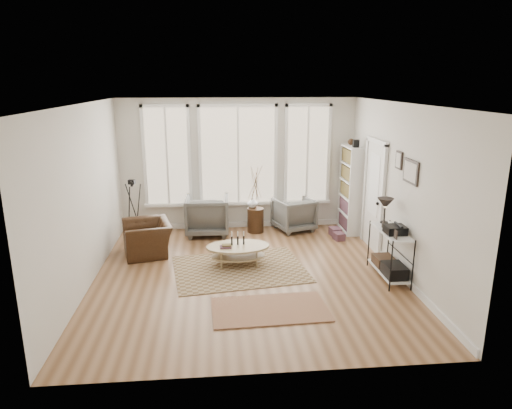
{
  "coord_description": "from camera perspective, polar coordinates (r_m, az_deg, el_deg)",
  "views": [
    {
      "loc": [
        -0.53,
        -7.26,
        3.24
      ],
      "look_at": [
        0.2,
        0.6,
        1.1
      ],
      "focal_mm": 32.0,
      "sensor_mm": 36.0,
      "label": 1
    }
  ],
  "objects": [
    {
      "name": "armchair_left",
      "position": [
        9.95,
        -6.1,
        -1.33
      ],
      "size": [
        0.94,
        0.96,
        0.85
      ],
      "primitive_type": "imported",
      "rotation": [
        0.0,
        0.0,
        3.11
      ],
      "color": "#5E5E59",
      "rests_on": "ground"
    },
    {
      "name": "bookcase",
      "position": [
        10.19,
        11.76,
        1.9
      ],
      "size": [
        0.31,
        0.85,
        2.06
      ],
      "color": "white",
      "rests_on": "ground"
    },
    {
      "name": "side_table",
      "position": [
        9.96,
        -0.06,
        0.57
      ],
      "size": [
        0.36,
        0.36,
        1.52
      ],
      "color": "#372112",
      "rests_on": "ground"
    },
    {
      "name": "armchair_right",
      "position": [
        10.22,
        4.75,
        -1.21
      ],
      "size": [
        1.0,
        1.02,
        0.73
      ],
      "primitive_type": "imported",
      "rotation": [
        0.0,
        0.0,
        3.47
      ],
      "color": "#5E5E59",
      "rests_on": "ground"
    },
    {
      "name": "wall_art",
      "position": [
        7.77,
        18.42,
        4.29
      ],
      "size": [
        0.04,
        0.88,
        0.44
      ],
      "color": "black",
      "rests_on": "ground"
    },
    {
      "name": "door",
      "position": [
        9.21,
        14.53,
        1.39
      ],
      "size": [
        0.09,
        1.06,
        2.22
      ],
      "color": "white",
      "rests_on": "ground"
    },
    {
      "name": "rug_runner",
      "position": [
        6.85,
        1.74,
        -12.92
      ],
      "size": [
        1.73,
        1.01,
        0.01
      ],
      "primitive_type": "cube",
      "rotation": [
        0.0,
        0.0,
        0.04
      ],
      "color": "brown",
      "rests_on": "ground"
    },
    {
      "name": "room",
      "position": [
        7.53,
        -0.96,
        1.22
      ],
      "size": [
        5.5,
        5.54,
        2.9
      ],
      "color": "#946A47",
      "rests_on": "ground"
    },
    {
      "name": "coffee_table",
      "position": [
        8.32,
        -2.31,
        -5.67
      ],
      "size": [
        1.18,
        0.78,
        0.52
      ],
      "color": "tan",
      "rests_on": "ground"
    },
    {
      "name": "vase",
      "position": [
        10.04,
        -0.44,
        0.26
      ],
      "size": [
        0.24,
        0.24,
        0.23
      ],
      "primitive_type": "imported",
      "rotation": [
        0.0,
        0.0,
        0.09
      ],
      "color": "silver",
      "rests_on": "side_table"
    },
    {
      "name": "accent_chair",
      "position": [
        9.05,
        -13.41,
        -4.09
      ],
      "size": [
        1.16,
        1.07,
        0.64
      ],
      "primitive_type": "imported",
      "rotation": [
        0.0,
        0.0,
        -1.32
      ],
      "color": "#372112",
      "rests_on": "ground"
    },
    {
      "name": "low_shelf",
      "position": [
        8.02,
        16.38,
        -5.36
      ],
      "size": [
        0.38,
        1.08,
        1.3
      ],
      "color": "white",
      "rests_on": "ground"
    },
    {
      "name": "tripod_camera",
      "position": [
        9.76,
        -15.02,
        -1.04
      ],
      "size": [
        0.46,
        0.46,
        1.31
      ],
      "color": "black",
      "rests_on": "ground"
    },
    {
      "name": "bay_window",
      "position": [
        10.12,
        -2.25,
        5.88
      ],
      "size": [
        4.14,
        0.12,
        2.24
      ],
      "color": "beige",
      "rests_on": "ground"
    },
    {
      "name": "book_stack_near",
      "position": [
        10.04,
        9.88,
        -3.36
      ],
      "size": [
        0.25,
        0.3,
        0.17
      ],
      "primitive_type": "cube",
      "rotation": [
        0.0,
        0.0,
        0.14
      ],
      "color": "maroon",
      "rests_on": "ground"
    },
    {
      "name": "rug_main",
      "position": [
        8.21,
        -2.06,
        -8.04
      ],
      "size": [
        2.49,
        2.01,
        0.01
      ],
      "primitive_type": "cube",
      "rotation": [
        0.0,
        0.0,
        0.14
      ],
      "color": "brown",
      "rests_on": "ground"
    },
    {
      "name": "book_stack_far",
      "position": [
        9.78,
        10.31,
        -3.93
      ],
      "size": [
        0.24,
        0.28,
        0.16
      ],
      "primitive_type": "cube",
      "rotation": [
        0.0,
        0.0,
        0.23
      ],
      "color": "maroon",
      "rests_on": "ground"
    }
  ]
}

